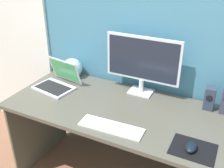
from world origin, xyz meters
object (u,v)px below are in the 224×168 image
at_px(mouse, 191,147).
at_px(laptop, 58,82).
at_px(monitor, 142,62).
at_px(keyboard_external, 111,127).
at_px(speaker_near_monitor, 210,98).
at_px(fishbowl, 72,68).

bearing_deg(mouse, laptop, 166.10).
height_order(monitor, laptop, monitor).
height_order(laptop, keyboard_external, laptop).
bearing_deg(keyboard_external, speaker_near_monitor, 42.10).
relative_size(speaker_near_monitor, laptop, 0.48).
relative_size(laptop, mouse, 3.46).
relative_size(keyboard_external, mouse, 4.14).
distance_m(speaker_near_monitor, keyboard_external, 0.72).
distance_m(monitor, speaker_near_monitor, 0.54).
xyz_separation_m(fishbowl, mouse, (1.12, -0.50, -0.06)).
bearing_deg(keyboard_external, mouse, -0.76).
bearing_deg(speaker_near_monitor, monitor, 179.00).
height_order(monitor, keyboard_external, monitor).
distance_m(monitor, keyboard_external, 0.57).
height_order(speaker_near_monitor, keyboard_external, speaker_near_monitor).
bearing_deg(mouse, keyboard_external, -177.90).
distance_m(speaker_near_monitor, mouse, 0.49).
distance_m(speaker_near_monitor, fishbowl, 1.14).
xyz_separation_m(fishbowl, keyboard_external, (0.63, -0.51, -0.08)).
relative_size(laptop, keyboard_external, 0.84).
relative_size(speaker_near_monitor, fishbowl, 0.96).
relative_size(monitor, keyboard_external, 1.38).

